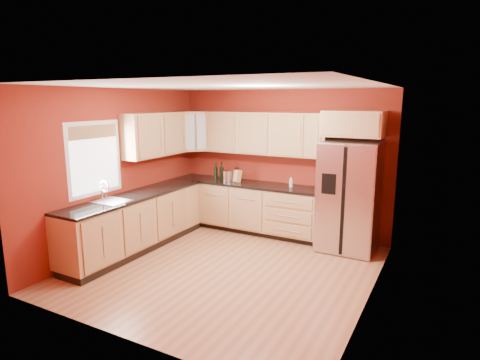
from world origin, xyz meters
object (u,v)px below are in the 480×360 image
(knife_block, at_px, (237,176))
(soap_dispenser, at_px, (291,182))
(refrigerator, at_px, (349,196))
(wine_bottle_a, at_px, (216,171))
(canister_left, at_px, (226,176))

(knife_block, xyz_separation_m, soap_dispenser, (1.03, 0.06, -0.03))
(refrigerator, height_order, wine_bottle_a, refrigerator)
(wine_bottle_a, height_order, knife_block, wine_bottle_a)
(canister_left, relative_size, soap_dispenser, 1.11)
(refrigerator, xyz_separation_m, soap_dispenser, (-1.03, 0.10, 0.12))
(soap_dispenser, bearing_deg, knife_block, -176.80)
(refrigerator, height_order, soap_dispenser, refrigerator)
(wine_bottle_a, bearing_deg, canister_left, -16.03)
(wine_bottle_a, xyz_separation_m, soap_dispenser, (1.52, 0.02, -0.07))
(refrigerator, distance_m, canister_left, 2.30)
(refrigerator, xyz_separation_m, wine_bottle_a, (-2.56, 0.08, 0.19))
(knife_block, bearing_deg, wine_bottle_a, -164.38)
(canister_left, xyz_separation_m, wine_bottle_a, (-0.26, 0.08, 0.06))
(soap_dispenser, bearing_deg, wine_bottle_a, -179.17)
(refrigerator, height_order, knife_block, refrigerator)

